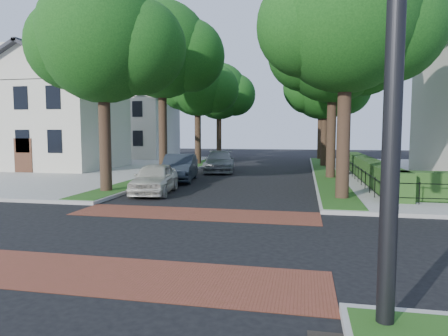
{
  "coord_description": "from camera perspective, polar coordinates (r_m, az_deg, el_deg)",
  "views": [
    {
      "loc": [
        3.89,
        -10.65,
        2.97
      ],
      "look_at": [
        0.86,
        4.32,
        1.6
      ],
      "focal_mm": 32.0,
      "sensor_mm": 36.0,
      "label": 1
    }
  ],
  "objects": [
    {
      "name": "ground",
      "position": [
        11.72,
        -8.47,
        -9.61
      ],
      "size": [
        120.0,
        120.0,
        0.0
      ],
      "primitive_type": "plane",
      "color": "black",
      "rests_on": "ground"
    },
    {
      "name": "sidewalk_nw",
      "position": [
        37.87,
        -26.77,
        0.19
      ],
      "size": [
        30.0,
        30.0,
        0.15
      ],
      "primitive_type": "cube",
      "color": "gray",
      "rests_on": "ground"
    },
    {
      "name": "crosswalk_far",
      "position": [
        14.68,
        -4.2,
        -6.54
      ],
      "size": [
        9.0,
        2.2,
        0.01
      ],
      "primitive_type": "cube",
      "color": "brown",
      "rests_on": "ground"
    },
    {
      "name": "crosswalk_near",
      "position": [
        8.91,
        -15.71,
        -14.51
      ],
      "size": [
        9.0,
        2.2,
        0.01
      ],
      "primitive_type": "cube",
      "color": "brown",
      "rests_on": "ground"
    },
    {
      "name": "grass_strip_ne",
      "position": [
        29.92,
        14.26,
        -0.42
      ],
      "size": [
        1.6,
        29.8,
        0.02
      ],
      "primitive_type": "cube",
      "color": "#254F16",
      "rests_on": "sidewalk_ne"
    },
    {
      "name": "grass_strip_nw",
      "position": [
        31.29,
        -5.9,
        -0.05
      ],
      "size": [
        1.6,
        29.8,
        0.02
      ],
      "primitive_type": "cube",
      "color": "#254F16",
      "rests_on": "sidewalk_nw"
    },
    {
      "name": "tree_right_near",
      "position": [
        18.56,
        17.37,
        19.43
      ],
      "size": [
        7.75,
        6.67,
        10.66
      ],
      "color": "black",
      "rests_on": "sidewalk_ne"
    },
    {
      "name": "tree_right_mid",
      "position": [
        26.43,
        15.55,
        15.89
      ],
      "size": [
        8.25,
        7.09,
        11.22
      ],
      "color": "black",
      "rests_on": "sidewalk_ne"
    },
    {
      "name": "tree_right_far",
      "position": [
        35.13,
        14.43,
        11.4
      ],
      "size": [
        7.25,
        6.23,
        9.74
      ],
      "color": "black",
      "rests_on": "sidewalk_ne"
    },
    {
      "name": "tree_right_back",
      "position": [
        44.12,
        13.83,
        10.57
      ],
      "size": [
        7.5,
        6.45,
        10.2
      ],
      "color": "black",
      "rests_on": "sidewalk_ne"
    },
    {
      "name": "tree_left_near",
      "position": [
        20.6,
        -16.4,
        16.96
      ],
      "size": [
        7.5,
        6.45,
        10.2
      ],
      "color": "black",
      "rests_on": "sidewalk_nw"
    },
    {
      "name": "tree_left_mid",
      "position": [
        28.02,
        -8.48,
        16.13
      ],
      "size": [
        8.0,
        6.88,
        11.48
      ],
      "color": "black",
      "rests_on": "sidewalk_nw"
    },
    {
      "name": "tree_left_far",
      "position": [
        36.32,
        -3.56,
        11.68
      ],
      "size": [
        7.0,
        6.02,
        9.86
      ],
      "color": "black",
      "rests_on": "sidewalk_nw"
    },
    {
      "name": "tree_left_back",
      "position": [
        45.07,
        -0.54,
        10.78
      ],
      "size": [
        7.75,
        6.66,
        10.44
      ],
      "color": "black",
      "rests_on": "sidewalk_nw"
    },
    {
      "name": "hedge_main_road",
      "position": [
        26.02,
        19.8,
        -0.07
      ],
      "size": [
        1.0,
        18.0,
        1.2
      ],
      "primitive_type": "cube",
      "color": "#1E4116",
      "rests_on": "sidewalk_ne"
    },
    {
      "name": "fence_main_road",
      "position": [
        25.93,
        18.04,
        -0.37
      ],
      "size": [
        0.06,
        18.0,
        0.9
      ],
      "primitive_type": null,
      "color": "black",
      "rests_on": "sidewalk_ne"
    },
    {
      "name": "house_left_near",
      "position": [
        34.64,
        -22.87,
        8.15
      ],
      "size": [
        10.0,
        9.0,
        10.14
      ],
      "color": "beige",
      "rests_on": "sidewalk_nw"
    },
    {
      "name": "house_left_far",
      "position": [
        46.88,
        -13.13,
        7.52
      ],
      "size": [
        10.0,
        9.0,
        10.14
      ],
      "color": "beige",
      "rests_on": "sidewalk_nw"
    },
    {
      "name": "traffic_signal",
      "position": [
        6.55,
        21.12,
        20.18
      ],
      "size": [
        2.17,
        2.0,
        8.0
      ],
      "color": "black",
      "rests_on": "sidewalk_se"
    },
    {
      "name": "parked_car_front",
      "position": [
        19.62,
        -9.88,
        -1.47
      ],
      "size": [
        2.3,
        4.54,
        1.48
      ],
      "primitive_type": "imported",
      "rotation": [
        0.0,
        0.0,
        0.13
      ],
      "color": "beige",
      "rests_on": "ground"
    },
    {
      "name": "parked_car_middle",
      "position": [
        24.38,
        -6.37,
        0.03
      ],
      "size": [
        2.52,
        5.19,
        1.64
      ],
      "primitive_type": "imported",
      "rotation": [
        0.0,
        0.0,
        0.16
      ],
      "color": "#1E252D",
      "rests_on": "ground"
    },
    {
      "name": "parked_car_rear",
      "position": [
        29.92,
        -0.68,
        0.92
      ],
      "size": [
        3.03,
        5.64,
        1.55
      ],
      "primitive_type": "imported",
      "rotation": [
        0.0,
        0.0,
        0.16
      ],
      "color": "gray",
      "rests_on": "ground"
    }
  ]
}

